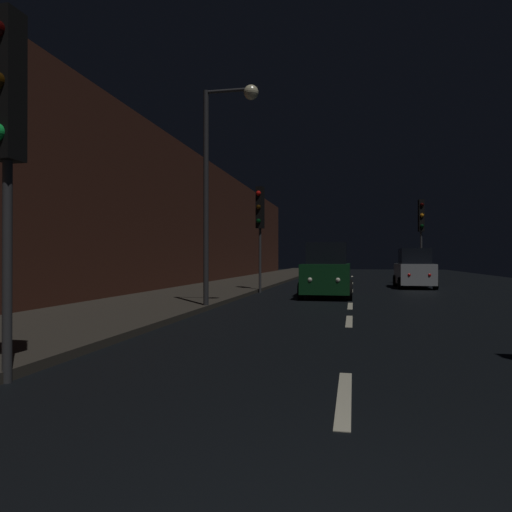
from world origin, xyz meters
name	(u,v)px	position (x,y,z in m)	size (l,w,h in m)	color
ground	(351,287)	(0.00, 24.50, -0.01)	(25.15, 84.00, 0.02)	black
sidewalk_left	(241,284)	(-6.37, 24.50, 0.07)	(4.40, 84.00, 0.15)	#38332B
building_facade_left	(177,216)	(-8.97, 21.00, 3.78)	(0.80, 63.00, 7.55)	#472319
lane_centerline	(351,293)	(0.00, 18.94, 0.01)	(0.16, 38.33, 0.01)	beige
traffic_light_near_left	(6,113)	(-4.17, 2.74, 3.40)	(0.32, 0.46, 4.70)	#38383A
traffic_light_far_right	(421,223)	(4.08, 27.09, 3.70)	(0.35, 0.48, 5.08)	#38383A
traffic_light_far_left	(260,216)	(-4.08, 18.65, 3.52)	(0.37, 0.48, 4.84)	#38383A
streetlamp_overhead	(221,161)	(-3.79, 11.24, 4.50)	(1.70, 0.44, 6.73)	#2D2D30
car_approaching_headlights	(327,272)	(-0.95, 16.97, 1.01)	(2.02, 4.37, 2.20)	#0F3819
car_parked_right_far	(414,270)	(3.27, 23.82, 0.96)	(1.92, 4.15, 2.09)	#A5A8AD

